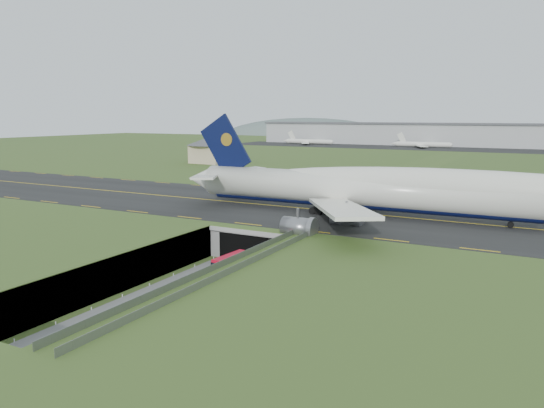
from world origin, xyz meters
The scene contains 10 objects.
ground centered at (0.00, 0.00, 0.00)m, with size 900.00×900.00×0.00m, color #365020.
airfield_deck centered at (0.00, 0.00, 3.00)m, with size 800.00×800.00×6.00m, color gray.
trench_road centered at (0.00, -7.50, 0.10)m, with size 12.00×75.00×0.20m, color slate.
taxiway centered at (0.00, 33.00, 6.09)m, with size 800.00×44.00×0.18m, color black.
tunnel_portal centered at (0.00, 16.71, 3.33)m, with size 17.00×22.30×6.00m.
guideway centered at (11.00, -19.11, 5.32)m, with size 3.00×53.00×7.05m.
jumbo_jet centered at (21.30, 31.57, 11.92)m, with size 106.30×66.24×21.91m.
shuttle_tram centered at (2.47, -0.51, 1.84)m, with size 3.63×8.46×3.36m.
service_building centered at (-83.81, 118.68, 13.02)m, with size 22.62×22.62×11.86m.
cargo_terminal centered at (-0.14, 299.41, 13.96)m, with size 320.00×67.00×15.60m.
Camera 1 is at (49.29, -74.00, 26.95)m, focal length 35.00 mm.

